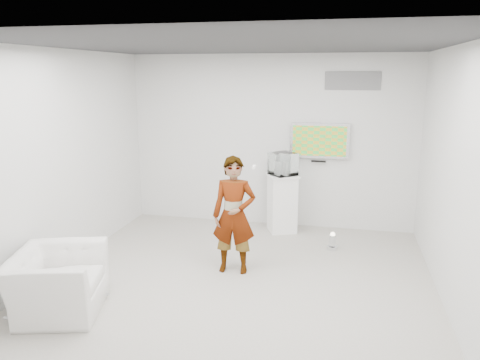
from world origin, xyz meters
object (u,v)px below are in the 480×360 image
at_px(tv, 319,141).
at_px(armchair, 57,282).
at_px(person, 234,215).
at_px(pedestal, 282,203).
at_px(floor_uplight, 332,241).

distance_m(tv, armchair, 4.71).
bearing_deg(tv, person, -114.89).
bearing_deg(armchair, pedestal, -47.88).
height_order(person, armchair, person).
bearing_deg(pedestal, tv, 28.69).
bearing_deg(person, floor_uplight, 36.21).
height_order(pedestal, floor_uplight, pedestal).
bearing_deg(person, pedestal, 72.93).
distance_m(pedestal, floor_uplight, 1.19).
bearing_deg(floor_uplight, armchair, -138.80).
relative_size(person, armchair, 1.49).
xyz_separation_m(pedestal, floor_uplight, (0.89, -0.71, -0.36)).
bearing_deg(floor_uplight, person, -139.57).
bearing_deg(pedestal, floor_uplight, -38.78).
distance_m(tv, person, 2.47).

